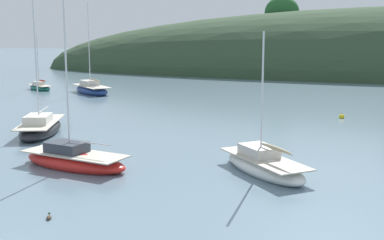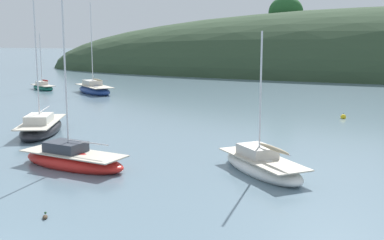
% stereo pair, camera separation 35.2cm
% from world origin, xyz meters
% --- Properties ---
extents(sailboat_white_near, '(4.76, 7.24, 9.17)m').
position_xyz_m(sailboat_white_near, '(-10.23, 18.12, 0.41)').
color(sailboat_white_near, '#232328').
rests_on(sailboat_white_near, ground).
extents(sailboat_grey_yawl, '(6.42, 3.13, 8.56)m').
position_xyz_m(sailboat_grey_yawl, '(-3.44, 11.33, 0.38)').
color(sailboat_grey_yawl, red).
rests_on(sailboat_grey_yawl, ground).
extents(sailboat_black_sloop, '(5.66, 5.85, 7.05)m').
position_xyz_m(sailboat_black_sloop, '(5.87, 13.42, 0.38)').
color(sailboat_black_sloop, white).
rests_on(sailboat_black_sloop, ground).
extents(sailboat_cream_ketch, '(4.78, 3.74, 6.95)m').
position_xyz_m(sailboat_cream_ketch, '(-26.72, 41.30, 0.32)').
color(sailboat_cream_ketch, '#196B56').
rests_on(sailboat_cream_ketch, ground).
extents(sailboat_red_portside, '(7.21, 6.51, 10.48)m').
position_xyz_m(sailboat_red_portside, '(-18.83, 40.02, 0.44)').
color(sailboat_red_portside, navy).
rests_on(sailboat_red_portside, ground).
extents(mooring_buoy_channel, '(0.44, 0.44, 0.54)m').
position_xyz_m(mooring_buoy_channel, '(9.02, 31.23, 0.12)').
color(mooring_buoy_channel, yellow).
rests_on(mooring_buoy_channel, ground).
extents(duck_lone_left, '(0.32, 0.40, 0.24)m').
position_xyz_m(duck_lone_left, '(-0.47, 4.79, 0.05)').
color(duck_lone_left, '#473828').
rests_on(duck_lone_left, ground).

